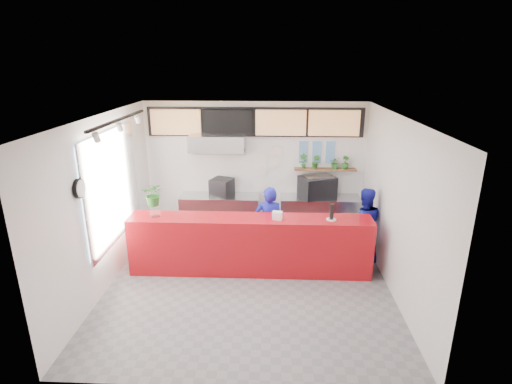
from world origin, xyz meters
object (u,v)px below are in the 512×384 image
at_px(service_counter, 250,245).
at_px(panini_oven, 222,187).
at_px(staff_right, 363,224).
at_px(pepper_mill, 332,212).
at_px(espresso_machine, 317,187).
at_px(staff_center, 269,224).

xyz_separation_m(service_counter, panini_oven, (-0.74, 1.80, 0.55)).
bearing_deg(staff_right, pepper_mill, 40.15).
height_order(espresso_machine, staff_right, staff_right).
xyz_separation_m(espresso_machine, staff_center, (-1.06, -1.33, -0.37)).
height_order(espresso_machine, pepper_mill, pepper_mill).
bearing_deg(staff_center, espresso_machine, -124.47).
relative_size(panini_oven, pepper_mill, 1.54).
distance_m(service_counter, espresso_machine, 2.36).
xyz_separation_m(staff_right, pepper_mill, (-0.74, -0.62, 0.50)).
distance_m(staff_center, pepper_mill, 1.33).
bearing_deg(panini_oven, pepper_mill, -18.38).
bearing_deg(staff_right, panini_oven, -22.24).
relative_size(staff_center, pepper_mill, 5.34).
height_order(panini_oven, pepper_mill, pepper_mill).
bearing_deg(pepper_mill, staff_right, 40.15).
bearing_deg(espresso_machine, staff_right, -80.14).
relative_size(service_counter, espresso_machine, 6.03).
distance_m(espresso_machine, pepper_mill, 1.84).
bearing_deg(espresso_machine, staff_center, -152.48).
bearing_deg(staff_center, service_counter, 57.40).
bearing_deg(service_counter, espresso_machine, 51.83).
xyz_separation_m(panini_oven, staff_right, (2.97, -1.21, -0.34)).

